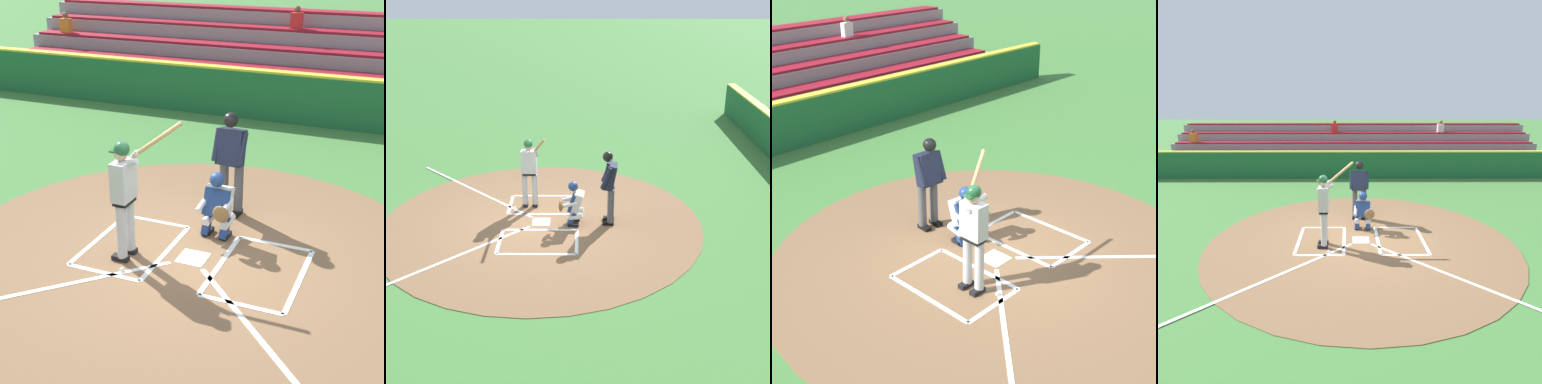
% 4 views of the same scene
% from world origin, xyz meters
% --- Properties ---
extents(ground_plane, '(120.00, 120.00, 0.00)m').
position_xyz_m(ground_plane, '(0.00, 0.00, 0.00)').
color(ground_plane, '#427A38').
extents(dirt_circle, '(8.00, 8.00, 0.01)m').
position_xyz_m(dirt_circle, '(0.00, 0.00, 0.01)').
color(dirt_circle, brown).
rests_on(dirt_circle, ground).
extents(home_plate_and_chalk, '(7.93, 4.91, 0.01)m').
position_xyz_m(home_plate_and_chalk, '(0.00, 0.88, 0.01)').
color(home_plate_and_chalk, white).
rests_on(home_plate_and_chalk, dirt_circle).
extents(batter, '(0.93, 0.71, 2.13)m').
position_xyz_m(batter, '(0.94, 0.34, 1.10)').
color(batter, '#BCBCBC').
rests_on(batter, ground).
extents(catcher, '(0.59, 0.64, 1.13)m').
position_xyz_m(catcher, '(-0.09, -0.82, 0.59)').
color(catcher, black).
rests_on(catcher, ground).
extents(plate_umpire, '(0.60, 0.44, 1.86)m').
position_xyz_m(plate_umpire, '(-0.00, -1.69, 1.08)').
color(plate_umpire, '#4C4C51').
rests_on(plate_umpire, ground).
extents(baseball, '(0.07, 0.07, 0.07)m').
position_xyz_m(baseball, '(0.81, 0.76, 0.04)').
color(baseball, white).
rests_on(baseball, ground).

